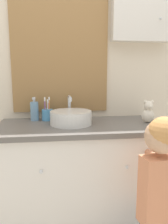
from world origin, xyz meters
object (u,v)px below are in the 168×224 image
at_px(soap_dispenser, 34,111).
at_px(teddy_bear, 148,112).
at_px(sink_basin, 71,117).
at_px(toothbrush_holder, 47,114).
at_px(child_figure, 159,181).

bearing_deg(soap_dispenser, teddy_bear, -12.06).
height_order(sink_basin, soap_dispenser, sink_basin).
height_order(toothbrush_holder, child_figure, toothbrush_holder).
bearing_deg(teddy_bear, toothbrush_holder, 166.65).
relative_size(soap_dispenser, child_figure, 0.19).
xyz_separation_m(soap_dispenser, teddy_bear, (0.86, -0.18, 0.00)).
relative_size(sink_basin, toothbrush_holder, 1.92).
distance_m(soap_dispenser, child_figure, 1.04).
height_order(sink_basin, toothbrush_holder, sink_basin).
bearing_deg(child_figure, sink_basin, 130.19).
distance_m(sink_basin, toothbrush_holder, 0.24).
bearing_deg(child_figure, soap_dispenser, 136.33).
bearing_deg(teddy_bear, sink_basin, 178.04).
bearing_deg(teddy_bear, child_figure, -105.44).
bearing_deg(toothbrush_holder, child_figure, -47.81).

